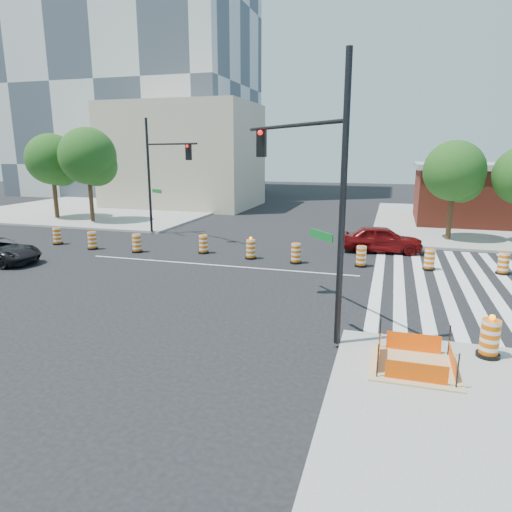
# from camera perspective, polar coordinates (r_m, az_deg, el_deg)

# --- Properties ---
(ground) EXTENTS (120.00, 120.00, 0.00)m
(ground) POSITION_cam_1_polar(r_m,az_deg,el_deg) (22.80, -4.96, -1.16)
(ground) COLOR black
(ground) RESTS_ON ground
(sidewalk_nw) EXTENTS (22.00, 22.00, 0.15)m
(sidewalk_nw) POSITION_cam_1_polar(r_m,az_deg,el_deg) (46.91, -17.55, 5.77)
(sidewalk_nw) COLOR gray
(sidewalk_nw) RESTS_ON ground
(crosswalk_east) EXTENTS (6.75, 13.50, 0.01)m
(crosswalk_east) POSITION_cam_1_polar(r_m,az_deg,el_deg) (21.46, 23.44, -3.12)
(crosswalk_east) COLOR silver
(crosswalk_east) RESTS_ON ground
(lane_centerline) EXTENTS (14.00, 0.12, 0.01)m
(lane_centerline) POSITION_cam_1_polar(r_m,az_deg,el_deg) (22.80, -4.96, -1.15)
(lane_centerline) COLOR silver
(lane_centerline) RESTS_ON ground
(excavation_pit) EXTENTS (2.20, 2.20, 0.90)m
(excavation_pit) POSITION_cam_1_polar(r_m,az_deg,el_deg) (12.75, 19.15, -12.67)
(excavation_pit) COLOR tan
(excavation_pit) RESTS_ON ground
(tower_nw) EXTENTS (28.00, 18.00, 45.00)m
(tower_nw) POSITION_cam_1_polar(r_m,az_deg,el_deg) (65.52, -15.24, 27.68)
(tower_nw) COLOR silver
(tower_nw) RESTS_ON ground
(beige_midrise) EXTENTS (14.00, 10.00, 10.00)m
(beige_midrise) POSITION_cam_1_polar(r_m,az_deg,el_deg) (47.07, -8.98, 12.26)
(beige_midrise) COLOR tan
(beige_midrise) RESTS_ON ground
(red_coupe) EXTENTS (4.56, 2.24, 1.50)m
(red_coupe) POSITION_cam_1_polar(r_m,az_deg,el_deg) (26.44, 15.46, 2.06)
(red_coupe) COLOR #550708
(red_coupe) RESTS_ON ground
(signal_pole_se) EXTENTS (4.12, 4.63, 8.01)m
(signal_pole_se) POSITION_cam_1_polar(r_m,az_deg,el_deg) (13.96, 6.87, 10.16)
(signal_pole_se) COLOR black
(signal_pole_se) RESTS_ON ground
(signal_pole_nw) EXTENTS (4.92, 3.03, 7.48)m
(signal_pole_nw) POSITION_cam_1_polar(r_m,az_deg,el_deg) (30.31, -11.84, 10.96)
(signal_pole_nw) COLOR black
(signal_pole_nw) RESTS_ON ground
(pit_drum) EXTENTS (0.61, 0.61, 1.21)m
(pit_drum) POSITION_cam_1_polar(r_m,az_deg,el_deg) (13.95, 27.17, -9.25)
(pit_drum) COLOR black
(pit_drum) RESTS_ON ground
(tree_north_a) EXTENTS (4.07, 4.06, 6.90)m
(tree_north_a) POSITION_cam_1_polar(r_m,az_deg,el_deg) (40.82, -24.06, 10.66)
(tree_north_a) COLOR #382314
(tree_north_a) RESTS_ON ground
(tree_north_b) EXTENTS (4.28, 4.28, 7.28)m
(tree_north_b) POSITION_cam_1_polar(r_m,az_deg,el_deg) (37.68, -20.19, 11.27)
(tree_north_b) COLOR #382314
(tree_north_b) RESTS_ON ground
(tree_north_c) EXTENTS (3.64, 3.64, 6.18)m
(tree_north_c) POSITION_cam_1_polar(r_m,az_deg,el_deg) (30.58, 23.58, 9.33)
(tree_north_c) COLOR #382314
(tree_north_c) RESTS_ON ground
(median_drum_0) EXTENTS (0.60, 0.60, 1.02)m
(median_drum_0) POSITION_cam_1_polar(r_m,az_deg,el_deg) (30.13, -23.57, 2.23)
(median_drum_0) COLOR black
(median_drum_0) RESTS_ON ground
(median_drum_1) EXTENTS (0.60, 0.60, 1.02)m
(median_drum_1) POSITION_cam_1_polar(r_m,az_deg,el_deg) (27.91, -19.78, 1.77)
(median_drum_1) COLOR black
(median_drum_1) RESTS_ON ground
(median_drum_2) EXTENTS (0.60, 0.60, 1.02)m
(median_drum_2) POSITION_cam_1_polar(r_m,az_deg,el_deg) (26.35, -14.66, 1.48)
(median_drum_2) COLOR black
(median_drum_2) RESTS_ON ground
(median_drum_3) EXTENTS (0.60, 0.60, 1.02)m
(median_drum_3) POSITION_cam_1_polar(r_m,az_deg,el_deg) (25.41, -6.59, 1.41)
(median_drum_3) COLOR black
(median_drum_3) RESTS_ON ground
(median_drum_4) EXTENTS (0.60, 0.60, 1.18)m
(median_drum_4) POSITION_cam_1_polar(r_m,az_deg,el_deg) (23.96, -0.66, 0.80)
(median_drum_4) COLOR black
(median_drum_4) RESTS_ON ground
(median_drum_5) EXTENTS (0.60, 0.60, 1.02)m
(median_drum_5) POSITION_cam_1_polar(r_m,az_deg,el_deg) (23.11, 5.02, 0.26)
(median_drum_5) COLOR black
(median_drum_5) RESTS_ON ground
(median_drum_6) EXTENTS (0.60, 0.60, 1.02)m
(median_drum_6) POSITION_cam_1_polar(r_m,az_deg,el_deg) (22.96, 13.01, -0.12)
(median_drum_6) COLOR black
(median_drum_6) RESTS_ON ground
(median_drum_7) EXTENTS (0.60, 0.60, 1.02)m
(median_drum_7) POSITION_cam_1_polar(r_m,az_deg,el_deg) (23.25, 20.86, -0.49)
(median_drum_7) COLOR black
(median_drum_7) RESTS_ON ground
(median_drum_8) EXTENTS (0.60, 0.60, 1.02)m
(median_drum_8) POSITION_cam_1_polar(r_m,az_deg,el_deg) (23.87, 28.52, -0.90)
(median_drum_8) COLOR black
(median_drum_8) RESTS_ON ground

